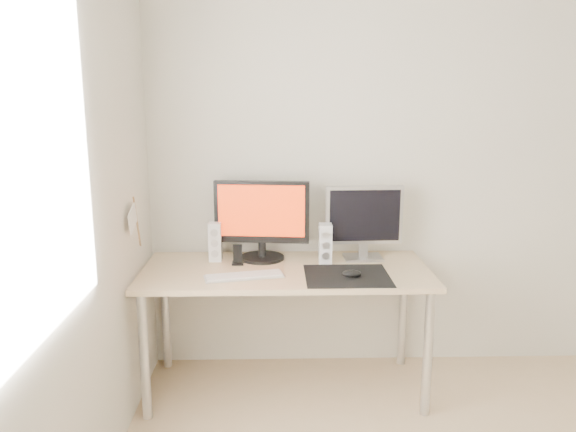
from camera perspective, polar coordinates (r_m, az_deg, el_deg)
name	(u,v)px	position (r m, az deg, el deg)	size (l,w,h in m)	color
wall_back	(438,167)	(3.53, 14.95, 4.84)	(3.50, 3.50, 0.00)	beige
wall_left	(17,244)	(1.83, -25.85, -2.56)	(3.50, 3.50, 0.00)	beige
window_pane	(12,159)	(1.79, -26.24, 5.22)	(1.30, 1.30, 0.00)	white
mousepad	(347,276)	(3.03, 6.03, -6.05)	(0.45, 0.40, 0.00)	black
mouse	(352,274)	(3.00, 6.49, -5.85)	(0.10, 0.06, 0.04)	black
desk	(286,282)	(3.17, -0.23, -6.71)	(1.60, 0.70, 0.73)	#D1B587
main_monitor	(262,217)	(3.25, -2.68, -0.12)	(0.55, 0.29, 0.47)	black
second_monitor	(364,219)	(3.29, 7.73, -0.30)	(0.45, 0.17, 0.43)	#ADADAF
speaker_left	(215,242)	(3.29, -7.40, -2.59)	(0.07, 0.09, 0.23)	white
speaker_right	(325,243)	(3.23, 3.81, -2.80)	(0.07, 0.09, 0.23)	white
keyboard	(244,276)	(3.00, -4.46, -6.09)	(0.44, 0.21, 0.02)	silver
phone_dock	(238,258)	(3.22, -5.13, -4.32)	(0.07, 0.06, 0.12)	black
pennant	(134,219)	(3.01, -15.37, -0.32)	(0.01, 0.23, 0.29)	#A57F54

